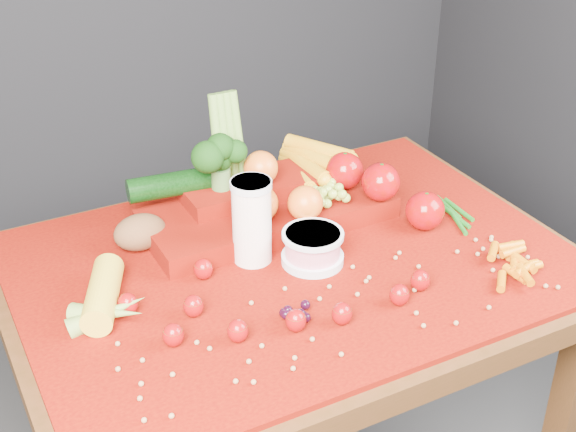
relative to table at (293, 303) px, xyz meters
name	(u,v)px	position (x,y,z in m)	size (l,w,h in m)	color
table	(293,303)	(0.00, 0.00, 0.00)	(1.10, 0.80, 0.75)	#311F0B
red_cloth	(293,262)	(0.00, 0.00, 0.10)	(1.05, 0.75, 0.01)	#751003
milk_glass	(252,218)	(-0.07, 0.04, 0.20)	(0.08, 0.08, 0.17)	white
yogurt_bowl	(313,246)	(0.03, -0.03, 0.14)	(0.12, 0.12, 0.07)	silver
strawberry_scatter	(267,304)	(-0.12, -0.14, 0.13)	(0.54, 0.28, 0.05)	#970609
dark_grape_cluster	(299,312)	(-0.08, -0.17, 0.12)	(0.06, 0.05, 0.03)	black
soybean_scatter	(346,312)	(0.00, -0.20, 0.11)	(0.84, 0.24, 0.01)	#A67747
corn_ear	(106,307)	(-0.38, -0.01, 0.13)	(0.24, 0.26, 0.06)	gold
potato	(140,232)	(-0.25, 0.18, 0.14)	(0.11, 0.08, 0.07)	brown
baby_carrot_pile	(508,266)	(0.34, -0.23, 0.12)	(0.17, 0.17, 0.03)	#BE5F06
green_bean_pile	(456,213)	(0.39, -0.01, 0.11)	(0.14, 0.12, 0.01)	#155C15
produce_mound	(279,195)	(0.05, 0.15, 0.17)	(0.59, 0.37, 0.27)	#751003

